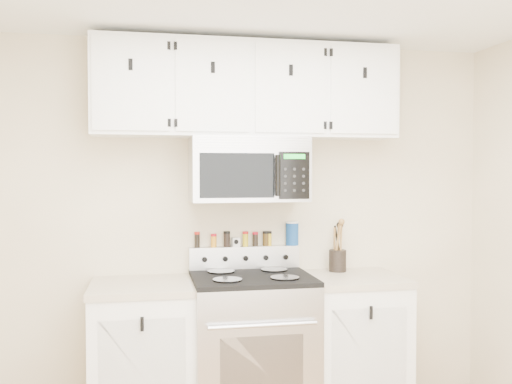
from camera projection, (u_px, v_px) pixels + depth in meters
The scene contains 16 objects.
back_wall at pixel (243, 224), 3.95m from camera, with size 3.50×0.01×2.50m, color #B9AA8B.
range at pixel (252, 347), 3.66m from camera, with size 0.76×0.65×1.10m.
base_cabinet_left at pixel (143, 356), 3.56m from camera, with size 0.64×0.62×0.92m.
base_cabinet_right at pixel (352, 343), 3.82m from camera, with size 0.64×0.62×0.92m.
microwave at pixel (248, 169), 3.75m from camera, with size 0.76×0.44×0.42m.
upper_cabinets at pixel (248, 90), 3.76m from camera, with size 2.00×0.35×0.62m.
utensil_crock at pixel (338, 259), 3.96m from camera, with size 0.12×0.12×0.35m.
kitchen_timer at pixel (236, 242), 3.91m from camera, with size 0.05×0.04×0.06m, color silver.
salt_canister at pixel (292, 233), 3.98m from camera, with size 0.09×0.09×0.17m.
spice_jar_0 at pixel (197, 240), 3.86m from camera, with size 0.04×0.04×0.11m.
spice_jar_1 at pixel (214, 240), 3.88m from camera, with size 0.04×0.04×0.09m.
spice_jar_2 at pixel (227, 239), 3.90m from camera, with size 0.04×0.04×0.11m.
spice_jar_3 at pixel (245, 239), 3.92m from camera, with size 0.04×0.04×0.10m.
spice_jar_4 at pixel (255, 239), 3.93m from camera, with size 0.04×0.04×0.10m.
spice_jar_5 at pixel (266, 238), 3.95m from camera, with size 0.05×0.05×0.10m.
spice_jar_6 at pixel (269, 238), 3.95m from camera, with size 0.04×0.04×0.10m.
Camera 1 is at (-0.67, -2.14, 1.61)m, focal length 40.00 mm.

